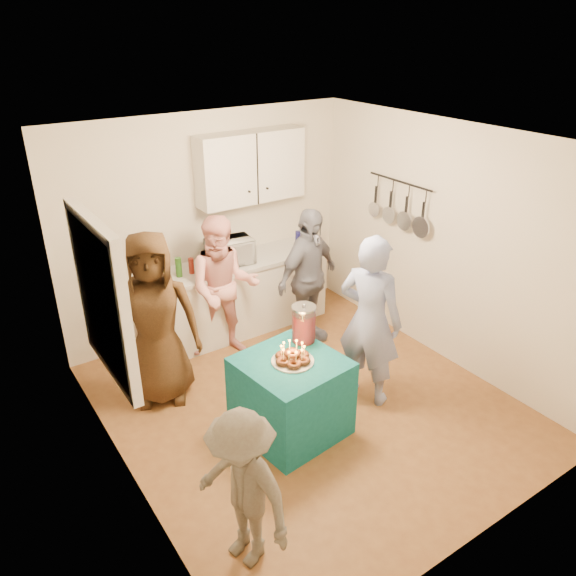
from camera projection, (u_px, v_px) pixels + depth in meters
floor at (308, 404)px, 5.62m from camera, size 4.00×4.00×0.00m
ceiling at (313, 141)px, 4.49m from camera, size 4.00×4.00×0.00m
back_wall at (209, 226)px, 6.55m from camera, size 3.60×3.60×0.00m
left_wall at (113, 346)px, 4.15m from camera, size 4.00×4.00×0.00m
right_wall at (446, 246)px, 5.97m from camera, size 4.00×4.00×0.00m
window_night at (100, 300)px, 4.28m from camera, size 0.04×1.00×1.20m
counter at (239, 297)px, 6.80m from camera, size 2.20×0.58×0.86m
countertop at (238, 263)px, 6.61m from camera, size 2.24×0.62×0.05m
upper_cabinet at (251, 167)px, 6.40m from camera, size 1.30×0.30×0.80m
pot_rack at (397, 204)px, 6.32m from camera, size 0.12×1.00×0.60m
microwave at (230, 251)px, 6.48m from camera, size 0.56×0.41×0.29m
party_table at (291, 396)px, 5.11m from camera, size 0.94×0.94×0.76m
donut_cake at (293, 353)px, 4.90m from camera, size 0.38×0.38×0.18m
punch_jar at (304, 325)px, 5.19m from camera, size 0.22×0.22×0.34m
man_birthday at (370, 321)px, 5.37m from camera, size 0.65×0.76×1.75m
woman_back_left at (155, 320)px, 5.37m from camera, size 1.02×0.86×1.77m
woman_back_center at (224, 288)px, 6.14m from camera, size 0.98×0.90×1.64m
woman_back_right at (308, 278)px, 6.38m from camera, size 1.03×0.64×1.64m
child_near_left at (243, 490)px, 3.77m from camera, size 0.67×0.91×1.25m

